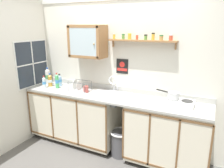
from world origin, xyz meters
name	(u,v)px	position (x,y,z in m)	size (l,w,h in m)	color
floor	(97,165)	(0.00, 0.00, 0.00)	(5.98, 5.98, 0.00)	#565451
back_wall	(119,74)	(0.00, 0.76, 1.23)	(3.58, 0.07, 2.43)	silver
side_wall_left	(3,78)	(-1.51, -0.23, 1.22)	(0.05, 3.54, 2.43)	silver
lower_cabinet_run	(75,116)	(-0.70, 0.46, 0.46)	(1.56, 0.58, 0.92)	black
lower_cabinet_run_right	(167,136)	(0.90, 0.46, 0.46)	(1.16, 0.58, 0.92)	black
countertop	(111,96)	(0.00, 0.46, 0.93)	(2.94, 0.60, 0.03)	#B2B2AD
backsplash	(118,88)	(0.00, 0.73, 0.99)	(2.94, 0.02, 0.08)	#B2B2AD
sink	(108,96)	(-0.07, 0.49, 0.92)	(0.53, 0.48, 0.38)	silver
hot_plate_stove	(180,103)	(1.03, 0.49, 0.98)	(0.38, 0.28, 0.07)	silver
saucepan	(173,95)	(0.93, 0.52, 1.06)	(0.34, 0.18, 0.09)	silver
bottle_water_blue_0	(60,80)	(-1.07, 0.56, 1.04)	(0.08, 0.08, 0.22)	#8CB7E0
bottle_opaque_white_1	(48,77)	(-1.31, 0.52, 1.09)	(0.08, 0.08, 0.32)	white
bottle_soda_green_2	(57,81)	(-1.01, 0.42, 1.07)	(0.07, 0.07, 0.27)	#4CB266
bottle_juice_amber_3	(50,80)	(-1.20, 0.46, 1.05)	(0.07, 0.07, 0.23)	gold
bottle_water_clear_4	(44,82)	(-1.23, 0.34, 1.04)	(0.06, 0.06, 0.21)	silver
dish_rack	(79,88)	(-0.60, 0.47, 0.98)	(0.35, 0.23, 0.17)	#B2B2B7
mug	(86,89)	(-0.43, 0.43, 1.00)	(0.12, 0.09, 0.10)	#B24C47
wall_cabinet	(88,41)	(-0.48, 0.60, 1.75)	(0.59, 0.31, 0.51)	#996B42
spice_shelf	(142,40)	(0.40, 0.67, 1.79)	(1.02, 0.14, 0.23)	#996B42
warning_sign	(122,66)	(0.07, 0.73, 1.36)	(0.20, 0.01, 0.23)	black
window	(32,64)	(-1.48, 0.36, 1.34)	(0.03, 0.72, 0.81)	#262D38
trash_bin	(120,143)	(0.20, 0.39, 0.21)	(0.33, 0.33, 0.41)	#4C4C51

